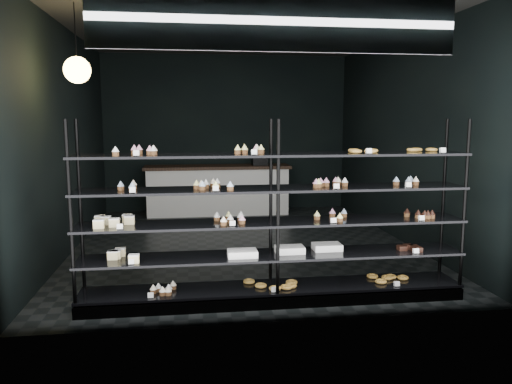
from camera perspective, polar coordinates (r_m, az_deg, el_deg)
The scene contains 5 objects.
room at distance 7.48m, azimuth -1.59°, elevation 6.01°, with size 5.01×6.01×3.20m.
display_shelf at distance 5.21m, azimuth 1.85°, elevation -5.86°, with size 4.00×0.50×1.91m.
signage at distance 4.65m, azimuth 2.46°, elevation 18.75°, with size 3.30×0.05×0.50m.
pendant_lamp at distance 6.07m, azimuth -19.76°, elevation 13.00°, with size 0.30×0.30×0.88m.
service_counter at distance 10.05m, azimuth -4.32°, elevation 0.32°, with size 2.89×0.65×1.23m.
Camera 1 is at (-0.81, -7.43, 1.92)m, focal length 35.00 mm.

